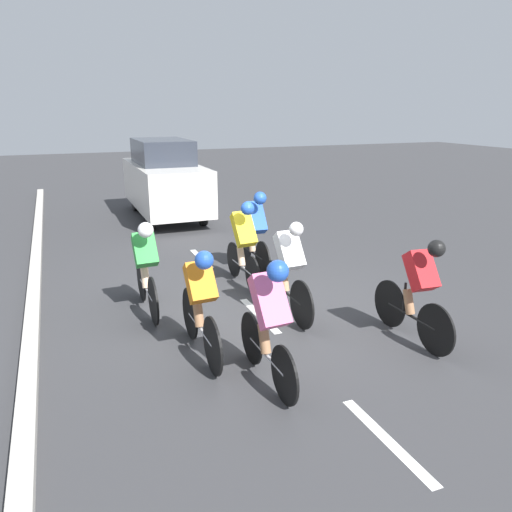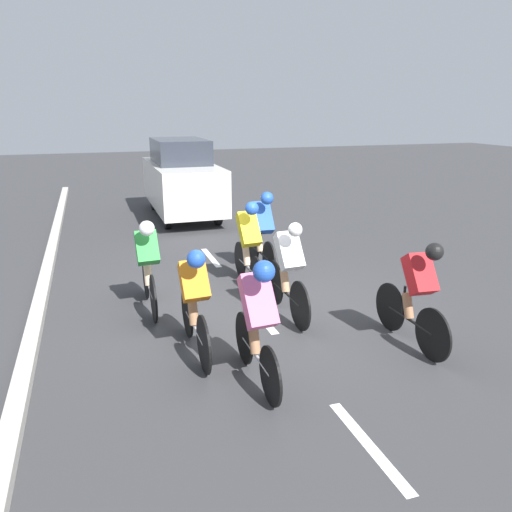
{
  "view_description": "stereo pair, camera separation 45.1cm",
  "coord_description": "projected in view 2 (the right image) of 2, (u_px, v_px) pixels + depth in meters",
  "views": [
    {
      "loc": [
        2.68,
        6.73,
        3.05
      ],
      "look_at": [
        0.06,
        0.24,
        0.95
      ],
      "focal_mm": 35.0,
      "sensor_mm": 36.0,
      "label": 1
    },
    {
      "loc": [
        2.25,
        6.88,
        3.05
      ],
      "look_at": [
        0.06,
        0.24,
        0.95
      ],
      "focal_mm": 35.0,
      "sensor_mm": 36.0,
      "label": 2
    }
  ],
  "objects": [
    {
      "name": "ground_plane",
      "position": [
        255.0,
        310.0,
        7.81
      ],
      "size": [
        60.0,
        60.0,
        0.0
      ],
      "primitive_type": "plane",
      "color": "#38383A"
    },
    {
      "name": "lane_stripe_near",
      "position": [
        368.0,
        444.0,
        4.69
      ],
      "size": [
        0.12,
        1.4,
        0.01
      ],
      "primitive_type": "cube",
      "color": "white",
      "rests_on": "ground"
    },
    {
      "name": "lane_stripe_mid",
      "position": [
        259.0,
        315.0,
        7.6
      ],
      "size": [
        0.12,
        1.4,
        0.01
      ],
      "primitive_type": "cube",
      "color": "white",
      "rests_on": "ground"
    },
    {
      "name": "lane_stripe_far",
      "position": [
        211.0,
        257.0,
        10.51
      ],
      "size": [
        0.12,
        1.4,
        0.01
      ],
      "primitive_type": "cube",
      "color": "white",
      "rests_on": "ground"
    },
    {
      "name": "curb",
      "position": [
        31.0,
        341.0,
        6.62
      ],
      "size": [
        0.2,
        26.89,
        0.14
      ],
      "primitive_type": "cube",
      "color": "#B7B2A8",
      "rests_on": "ground"
    },
    {
      "name": "cyclist_orange",
      "position": [
        195.0,
        300.0,
        6.17
      ],
      "size": [
        0.34,
        1.75,
        1.47
      ],
      "color": "black",
      "rests_on": "ground"
    },
    {
      "name": "cyclist_red",
      "position": [
        417.0,
        291.0,
        6.41
      ],
      "size": [
        0.34,
        1.63,
        1.48
      ],
      "color": "black",
      "rests_on": "ground"
    },
    {
      "name": "cyclist_white",
      "position": [
        288.0,
        268.0,
        7.31
      ],
      "size": [
        0.34,
        1.74,
        1.52
      ],
      "color": "black",
      "rests_on": "ground"
    },
    {
      "name": "cyclist_yellow",
      "position": [
        249.0,
        241.0,
        8.62
      ],
      "size": [
        0.34,
        1.63,
        1.55
      ],
      "color": "black",
      "rests_on": "ground"
    },
    {
      "name": "cyclist_blue",
      "position": [
        262.0,
        229.0,
        9.42
      ],
      "size": [
        0.33,
        1.65,
        1.58
      ],
      "color": "black",
      "rests_on": "ground"
    },
    {
      "name": "cyclist_pink",
      "position": [
        258.0,
        318.0,
        5.46
      ],
      "size": [
        0.34,
        1.6,
        1.56
      ],
      "color": "black",
      "rests_on": "ground"
    },
    {
      "name": "cyclist_green",
      "position": [
        148.0,
        263.0,
        7.57
      ],
      "size": [
        0.33,
        1.75,
        1.48
      ],
      "color": "black",
      "rests_on": "ground"
    },
    {
      "name": "support_car",
      "position": [
        182.0,
        179.0,
        14.16
      ],
      "size": [
        1.7,
        4.3,
        2.18
      ],
      "color": "black",
      "rests_on": "ground"
    }
  ]
}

